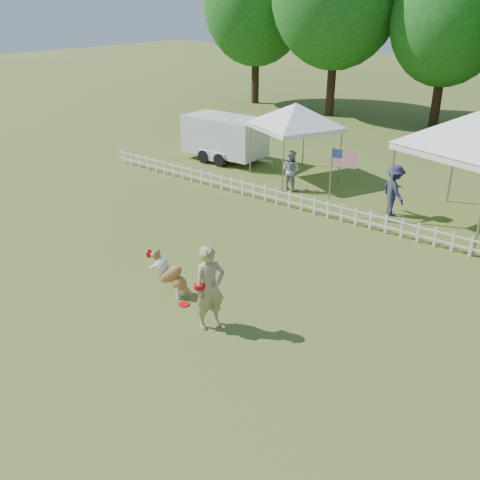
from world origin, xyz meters
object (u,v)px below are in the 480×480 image
Objects in this scene: dog at (171,274)px; flag_pole at (330,182)px; canopy_tent_left at (295,142)px; spectator_b at (394,190)px; canopy_tent_right at (468,172)px; cargo_trailer at (225,138)px; spectator_a at (291,170)px; frisbee_on_turf at (184,304)px; handler at (210,288)px.

dog is 0.48× the size of flag_pole.
canopy_tent_left reaches higher than spectator_b.
cargo_trailer is (-10.47, 1.08, -0.78)m from canopy_tent_right.
dog is 11.69m from cargo_trailer.
spectator_a is (-6.05, -0.40, -1.00)m from canopy_tent_right.
dog is at bearing 163.44° from frisbee_on_turf.
canopy_tent_right is (3.44, 8.79, 1.73)m from frisbee_on_turf.
spectator_a is at bearing 36.95° from spectator_b.
cargo_trailer is 1.92× the size of flag_pole.
spectator_a reaches higher than frisbee_on_turf.
handler is at bearing -41.64° from canopy_tent_left.
canopy_tent_left is (-3.35, 9.70, 1.41)m from frisbee_on_turf.
canopy_tent_right is (2.37, 9.06, 0.80)m from handler.
canopy_tent_left is 6.85m from canopy_tent_right.
spectator_b is at bearing -174.70° from spectator_a.
cargo_trailer is 2.96× the size of spectator_a.
frisbee_on_turf is at bearing -46.48° from canopy_tent_left.
canopy_tent_right reaches higher than cargo_trailer.
handler is at bearing -13.98° from frisbee_on_turf.
flag_pole is (3.15, -2.72, -0.28)m from canopy_tent_left.
frisbee_on_turf is (0.55, -0.16, -0.54)m from dog.
canopy_tent_right is 2.28m from spectator_b.
canopy_tent_left is at bearing -4.28° from cargo_trailer.
frisbee_on_turf is 8.50m from spectator_b.
frisbee_on_turf is 0.11× the size of flag_pole.
spectator_b is at bearing 80.55° from frisbee_on_turf.
spectator_b is (1.39, 8.34, 0.83)m from frisbee_on_turf.
canopy_tent_left is at bearing 131.61° from flag_pole.
cargo_trailer is at bearing -158.20° from canopy_tent_left.
flag_pole reaches higher than frisbee_on_turf.
canopy_tent_right is (6.78, -0.91, 0.32)m from canopy_tent_left.
dog is 8.41m from spectator_b.
handler is 1.27× the size of spectator_a.
dog is 0.25× the size of cargo_trailer.
dog is 0.78m from frisbee_on_turf.
flag_pole is at bearing 155.52° from spectator_a.
spectator_a is at bearing 44.48° from handler.
dog is 6.85m from flag_pole.
frisbee_on_turf is 0.09× the size of canopy_tent_left.
handler is 0.66× the size of canopy_tent_left.
flag_pole reaches higher than handler.
canopy_tent_right is at bearing -129.93° from spectator_b.
cargo_trailer is 7.43m from flag_pole.
canopy_tent_left is 1.65m from spectator_a.
dog is at bearing -49.15° from canopy_tent_left.
handler is 1.13× the size of spectator_b.
dog is 0.32× the size of canopy_tent_right.
spectator_a is 4.00m from spectator_b.
handler is 9.40m from canopy_tent_right.
canopy_tent_left is 1.70× the size of spectator_b.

